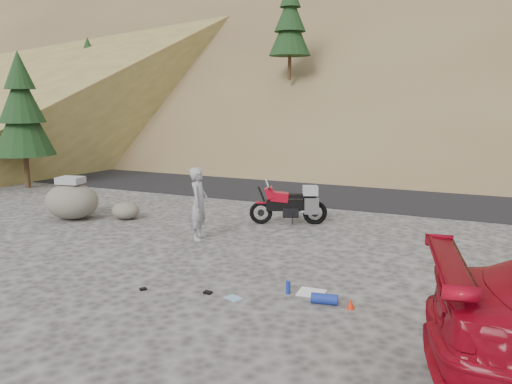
{
  "coord_description": "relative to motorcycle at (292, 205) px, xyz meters",
  "views": [
    {
      "loc": [
        4.37,
        -9.04,
        3.31
      ],
      "look_at": [
        -0.58,
        2.24,
        1.0
      ],
      "focal_mm": 35.0,
      "sensor_mm": 36.0,
      "label": 1
    }
  ],
  "objects": [
    {
      "name": "boulder",
      "position": [
        -5.83,
        -1.89,
        -0.01
      ],
      "size": [
        1.56,
        1.34,
        1.18
      ],
      "rotation": [
        0.0,
        0.0,
        -0.02
      ],
      "color": "#5B574E",
      "rests_on": "ground"
    },
    {
      "name": "man",
      "position": [
        -1.53,
        -2.26,
        -0.53
      ],
      "size": [
        0.55,
        0.71,
        1.73
      ],
      "primitive_type": "imported",
      "rotation": [
        0.0,
        0.0,
        1.8
      ],
      "color": "#9A9A9F",
      "rests_on": "ground"
    },
    {
      "name": "small_rock",
      "position": [
        -4.45,
        -1.32,
        -0.29
      ],
      "size": [
        0.99,
        0.94,
        0.47
      ],
      "rotation": [
        0.0,
        0.0,
        -0.36
      ],
      "color": "#5B574E",
      "rests_on": "ground"
    },
    {
      "name": "gear_bottle",
      "position": [
        1.58,
        -4.62,
        -0.42
      ],
      "size": [
        0.11,
        0.11,
        0.22
      ],
      "primitive_type": "cylinder",
      "rotation": [
        0.0,
        0.0,
        0.39
      ],
      "color": "navy",
      "rests_on": "ground"
    },
    {
      "name": "road",
      "position": [
        -0.02,
        5.76,
        -0.53
      ],
      "size": [
        120.0,
        7.0,
        0.05
      ],
      "primitive_type": "cube",
      "color": "black",
      "rests_on": "ground"
    },
    {
      "name": "gear_blue_mat",
      "position": [
        2.28,
        -4.79,
        -0.44
      ],
      "size": [
        0.46,
        0.24,
        0.18
      ],
      "primitive_type": "cylinder",
      "rotation": [
        0.0,
        1.57,
        0.16
      ],
      "color": "navy",
      "rests_on": "ground"
    },
    {
      "name": "ground",
      "position": [
        -0.02,
        -3.24,
        -0.53
      ],
      "size": [
        140.0,
        140.0,
        0.0
      ],
      "primitive_type": "plane",
      "color": "#3F3C3A",
      "rests_on": "ground"
    },
    {
      "name": "gear_glove_b",
      "position": [
        -0.81,
        -5.49,
        -0.51
      ],
      "size": [
        0.13,
        0.14,
        0.04
      ],
      "primitive_type": "cube",
      "rotation": [
        0.0,
        0.0,
        0.92
      ],
      "color": "black",
      "rests_on": "ground"
    },
    {
      "name": "hillside",
      "position": [
        -0.07,
        37.64,
        10.55
      ],
      "size": [
        120.0,
        73.0,
        46.72
      ],
      "color": "brown",
      "rests_on": "ground"
    },
    {
      "name": "gear_funnel",
      "position": [
        2.72,
        -4.81,
        -0.44
      ],
      "size": [
        0.17,
        0.17,
        0.17
      ],
      "primitive_type": "cone",
      "rotation": [
        0.0,
        0.0,
        -0.37
      ],
      "color": "red",
      "rests_on": "ground"
    },
    {
      "name": "gear_blue_cloth",
      "position": [
        0.81,
        -5.18,
        -0.52
      ],
      "size": [
        0.34,
        0.3,
        0.01
      ],
      "primitive_type": "cube",
      "rotation": [
        0.0,
        0.0,
        -0.38
      ],
      "color": "#80A8C6",
      "rests_on": "ground"
    },
    {
      "name": "gear_glove_a",
      "position": [
        0.31,
        -5.17,
        -0.51
      ],
      "size": [
        0.14,
        0.11,
        0.04
      ],
      "primitive_type": "cube",
      "rotation": [
        0.0,
        0.0,
        -0.08
      ],
      "color": "black",
      "rests_on": "ground"
    },
    {
      "name": "conifer_verge",
      "position": [
        -11.02,
        1.26,
        2.36
      ],
      "size": [
        2.2,
        2.2,
        5.04
      ],
      "color": "#392415",
      "rests_on": "ground"
    },
    {
      "name": "gear_white_cloth",
      "position": [
        1.95,
        -4.43,
        -0.52
      ],
      "size": [
        0.48,
        0.43,
        0.02
      ],
      "primitive_type": "cube",
      "rotation": [
        0.0,
        0.0,
        0.05
      ],
      "color": "white",
      "rests_on": "ground"
    },
    {
      "name": "motorcycle",
      "position": [
        0.0,
        0.0,
        0.0
      ],
      "size": [
        1.96,
        1.06,
        1.24
      ],
      "rotation": [
        0.0,
        0.0,
        0.4
      ],
      "color": "black",
      "rests_on": "ground"
    }
  ]
}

